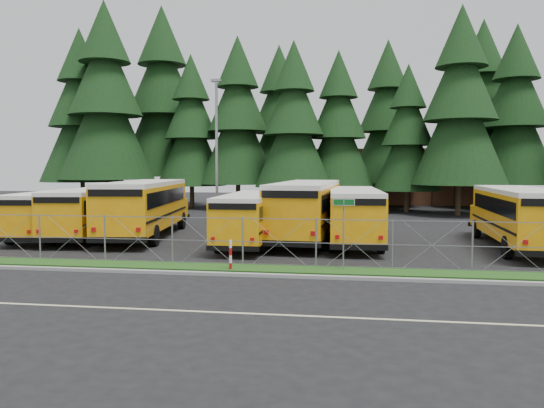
{
  "coord_description": "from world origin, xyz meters",
  "views": [
    {
      "loc": [
        3.4,
        -22.09,
        4.04
      ],
      "look_at": [
        -0.54,
        4.0,
        2.19
      ],
      "focal_mm": 35.0,
      "sensor_mm": 36.0,
      "label": 1
    }
  ],
  "objects": [
    {
      "name": "road_lane_line",
      "position": [
        0.0,
        -8.0,
        0.01
      ],
      "size": [
        50.0,
        0.12,
        0.01
      ],
      "primitive_type": "cube",
      "color": "beige",
      "rests_on": "ground"
    },
    {
      "name": "conifer_13",
      "position": [
        16.06,
        33.44,
        9.3
      ],
      "size": [
        8.41,
        8.41,
        18.6
      ],
      "primitive_type": null,
      "color": "black",
      "rests_on": "ground"
    },
    {
      "name": "ground",
      "position": [
        0.0,
        0.0,
        0.0
      ],
      "size": [
        120.0,
        120.0,
        0.0
      ],
      "primitive_type": "plane",
      "color": "black",
      "rests_on": "ground"
    },
    {
      "name": "conifer_12",
      "position": [
        6.86,
        32.83,
        8.39
      ],
      "size": [
        7.59,
        7.59,
        16.77
      ],
      "primitive_type": null,
      "color": "black",
      "rests_on": "ground"
    },
    {
      "name": "conifer_10",
      "position": [
        -16.48,
        32.08,
        10.47
      ],
      "size": [
        9.47,
        9.47,
        20.94
      ],
      "primitive_type": null,
      "color": "black",
      "rests_on": "ground"
    },
    {
      "name": "brick_building",
      "position": [
        6.0,
        40.0,
        3.0
      ],
      "size": [
        22.0,
        10.0,
        6.0
      ],
      "primitive_type": "cube",
      "color": "brown",
      "rests_on": "ground"
    },
    {
      "name": "curb",
      "position": [
        0.0,
        -3.1,
        0.06
      ],
      "size": [
        50.0,
        0.25,
        0.12
      ],
      "primitive_type": "cube",
      "color": "gray",
      "rests_on": "ground"
    },
    {
      "name": "bus_0",
      "position": [
        -13.45,
        5.92,
        1.32
      ],
      "size": [
        3.43,
        10.26,
        2.64
      ],
      "primitive_type": null,
      "rotation": [
        0.0,
        0.0,
        0.11
      ],
      "color": "orange",
      "rests_on": "ground"
    },
    {
      "name": "conifer_7",
      "position": [
        12.23,
        24.12,
        8.71
      ],
      "size": [
        7.88,
        7.88,
        17.42
      ],
      "primitive_type": null,
      "color": "black",
      "rests_on": "ground"
    },
    {
      "name": "conifer_1",
      "position": [
        -19.64,
        25.43,
        9.81
      ],
      "size": [
        8.87,
        8.87,
        19.62
      ],
      "primitive_type": null,
      "color": "black",
      "rests_on": "ground"
    },
    {
      "name": "striped_bollard",
      "position": [
        -1.26,
        -2.1,
        0.6
      ],
      "size": [
        0.11,
        0.11,
        1.2
      ],
      "primitive_type": "cylinder",
      "color": "#B20C0C",
      "rests_on": "ground"
    },
    {
      "name": "conifer_11",
      "position": [
        -4.19,
        33.08,
        8.35
      ],
      "size": [
        7.55,
        7.55,
        16.69
      ],
      "primitive_type": null,
      "color": "black",
      "rests_on": "ground"
    },
    {
      "name": "conifer_4",
      "position": [
        -1.8,
        25.19,
        7.63
      ],
      "size": [
        6.9,
        6.9,
        15.26
      ],
      "primitive_type": null,
      "color": "black",
      "rests_on": "ground"
    },
    {
      "name": "street_sign",
      "position": [
        3.1,
        -1.45,
        2.03
      ],
      "size": [
        0.84,
        0.55,
        2.81
      ],
      "color": "gray",
      "rests_on": "ground"
    },
    {
      "name": "bus_5",
      "position": [
        0.97,
        6.89,
        1.61
      ],
      "size": [
        3.57,
        12.44,
        3.22
      ],
      "primitive_type": null,
      "rotation": [
        0.0,
        0.0,
        -0.05
      ],
      "color": "orange",
      "rests_on": "ground"
    },
    {
      "name": "conifer_0",
      "position": [
        -23.08,
        27.12,
        8.8
      ],
      "size": [
        7.96,
        7.96,
        17.61
      ],
      "primitive_type": null,
      "color": "black",
      "rests_on": "ground"
    },
    {
      "name": "bus_2",
      "position": [
        -8.29,
        6.87,
        1.62
      ],
      "size": [
        4.53,
        12.6,
        3.23
      ],
      "primitive_type": null,
      "rotation": [
        0.0,
        0.0,
        0.13
      ],
      "color": "orange",
      "rests_on": "ground"
    },
    {
      "name": "conifer_6",
      "position": [
        8.24,
        26.57,
        6.58
      ],
      "size": [
        5.95,
        5.95,
        13.16
      ],
      "primitive_type": null,
      "color": "black",
      "rests_on": "ground"
    },
    {
      "name": "bus_4",
      "position": [
        -1.77,
        4.89,
        1.33
      ],
      "size": [
        2.55,
        10.2,
        2.67
      ],
      "primitive_type": null,
      "rotation": [
        0.0,
        0.0,
        0.01
      ],
      "color": "orange",
      "rests_on": "ground"
    },
    {
      "name": "conifer_5",
      "position": [
        2.08,
        27.73,
        7.4
      ],
      "size": [
        6.69,
        6.69,
        14.8
      ],
      "primitive_type": null,
      "color": "black",
      "rests_on": "ground"
    },
    {
      "name": "grass_verge",
      "position": [
        0.0,
        -1.7,
        0.03
      ],
      "size": [
        50.0,
        1.4,
        0.06
      ],
      "primitive_type": "cube",
      "color": "#1E4513",
      "rests_on": "ground"
    },
    {
      "name": "conifer_2",
      "position": [
        -12.26,
        28.49,
        7.53
      ],
      "size": [
        6.81,
        6.81,
        15.05
      ],
      "primitive_type": null,
      "color": "black",
      "rests_on": "ground"
    },
    {
      "name": "bus_1",
      "position": [
        -11.17,
        6.19,
        1.41
      ],
      "size": [
        3.87,
        10.96,
        2.81
      ],
      "primitive_type": null,
      "rotation": [
        0.0,
        0.0,
        0.13
      ],
      "color": "orange",
      "rests_on": "ground"
    },
    {
      "name": "bus_6",
      "position": [
        3.5,
        6.15,
        1.44
      ],
      "size": [
        3.07,
        11.09,
        2.88
      ],
      "primitive_type": null,
      "rotation": [
        0.0,
        0.0,
        0.04
      ],
      "color": "orange",
      "rests_on": "ground"
    },
    {
      "name": "conifer_3",
      "position": [
        -7.43,
        27.77,
        8.23
      ],
      "size": [
        7.45,
        7.45,
        16.47
      ],
      "primitive_type": null,
      "color": "black",
      "rests_on": "ground"
    },
    {
      "name": "conifer_8",
      "position": [
        17.94,
        28.99,
        8.45
      ],
      "size": [
        7.64,
        7.64,
        16.89
      ],
      "primitive_type": null,
      "color": "black",
      "rests_on": "ground"
    },
    {
      "name": "chainlink_fence",
      "position": [
        0.0,
        -1.0,
        1.0
      ],
      "size": [
        44.0,
        0.1,
        2.0
      ],
      "primitive_type": null,
      "color": "gray",
      "rests_on": "ground"
    },
    {
      "name": "light_standard",
      "position": [
        -6.02,
        14.22,
        5.5
      ],
      "size": [
        0.7,
        0.35,
        10.14
      ],
      "color": "gray",
      "rests_on": "ground"
    },
    {
      "name": "bus_east",
      "position": [
        11.49,
        5.49,
        1.5
      ],
      "size": [
        3.14,
        11.55,
        3.0
      ],
      "primitive_type": null,
      "rotation": [
        0.0,
        0.0,
        -0.04
      ],
      "color": "orange",
      "rests_on": "ground"
    }
  ]
}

